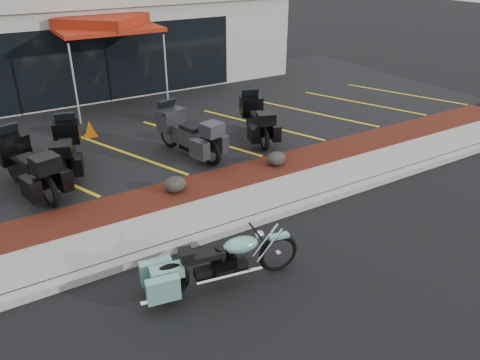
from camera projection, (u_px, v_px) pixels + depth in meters
ground at (228, 263)px, 8.55m from camera, size 90.00×90.00×0.00m
curb at (205, 237)px, 9.20m from camera, size 24.00×0.25×0.15m
sidewalk at (190, 221)px, 9.74m from camera, size 24.00×1.20×0.15m
mulch_bed at (167, 197)px, 10.65m from camera, size 24.00×1.20×0.16m
upper_lot at (99, 127)px, 14.78m from camera, size 26.00×9.60×0.15m
dealership_building at (47, 36)px, 18.71m from camera, size 18.00×8.16×4.00m
boulder_mid at (175, 184)px, 10.65m from camera, size 0.52×0.43×0.37m
boulder_right at (276, 159)px, 11.96m from camera, size 0.51×0.42×0.36m
hero_cruiser at (278, 248)px, 8.15m from camera, size 2.82×1.15×0.97m
touring_black_front at (11, 153)px, 10.91m from camera, size 1.54×2.63×1.44m
touring_black_mid at (68, 136)px, 12.11m from camera, size 1.44×2.36×1.29m
touring_grey at (168, 124)px, 12.82m from camera, size 1.45×2.52×1.38m
touring_black_rear at (250, 110)px, 14.06m from camera, size 1.51×2.39×1.30m
traffic_cone at (90, 128)px, 13.80m from camera, size 0.38×0.38×0.48m
popup_canopy at (103, 24)px, 15.55m from camera, size 4.02×4.02×3.02m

